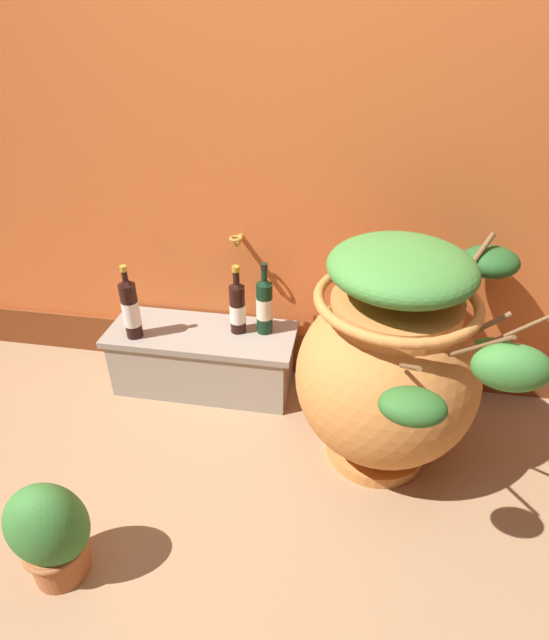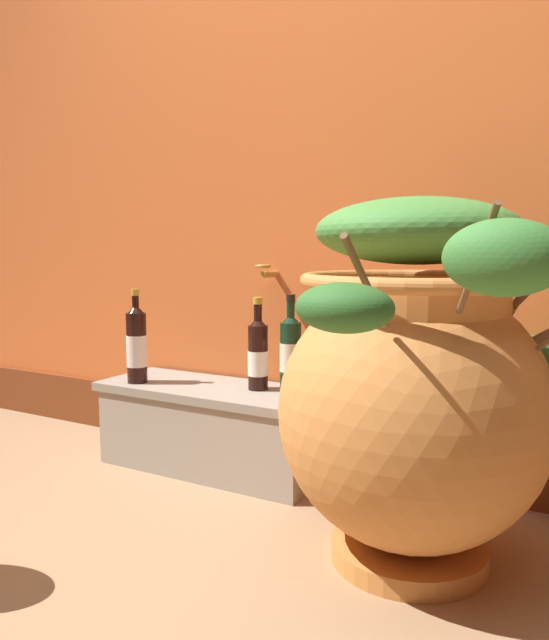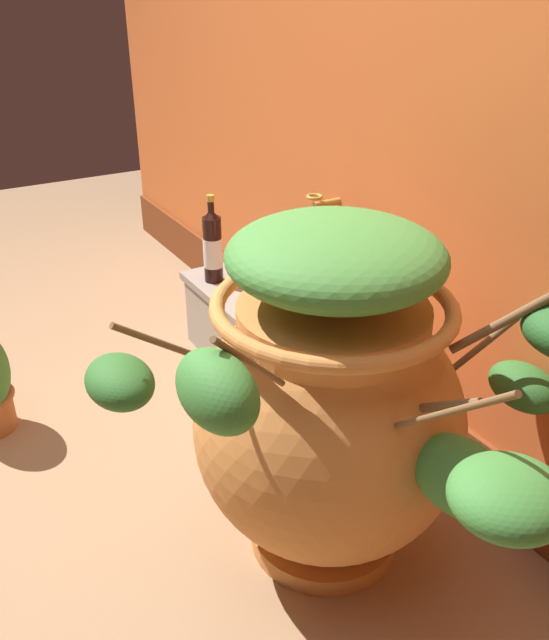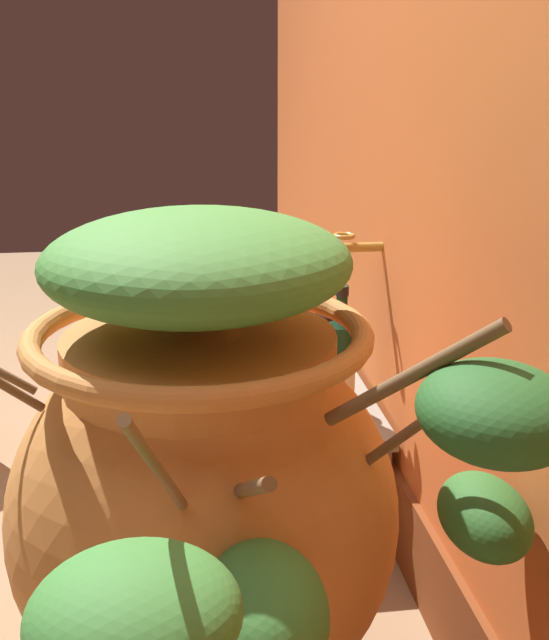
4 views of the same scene
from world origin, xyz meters
TOP-DOWN VIEW (x-y plane):
  - ground_plane at (0.00, 0.00)m, footprint 7.00×7.00m
  - back_wall at (-0.00, 1.20)m, footprint 4.40×0.33m
  - terracotta_urn at (0.42, 0.62)m, footprint 1.03×1.05m
  - stone_ledge at (-0.41, 0.92)m, footprint 0.86×0.34m
  - wine_bottle_left at (-0.12, 0.97)m, footprint 0.07×0.07m
  - wine_bottle_middle at (-0.24, 0.95)m, footprint 0.07×0.07m
  - wine_bottle_right at (-0.69, 0.83)m, footprint 0.07×0.07m

SIDE VIEW (x-z plane):
  - ground_plane at x=0.00m, z-range 0.00..0.00m
  - stone_ledge at x=-0.41m, z-range 0.01..0.32m
  - wine_bottle_middle at x=-0.24m, z-range 0.27..0.60m
  - wine_bottle_left at x=-0.12m, z-range 0.28..0.62m
  - wine_bottle_right at x=-0.69m, z-range 0.28..0.62m
  - terracotta_urn at x=0.42m, z-range 0.00..0.92m
  - back_wall at x=0.00m, z-range -0.01..2.59m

